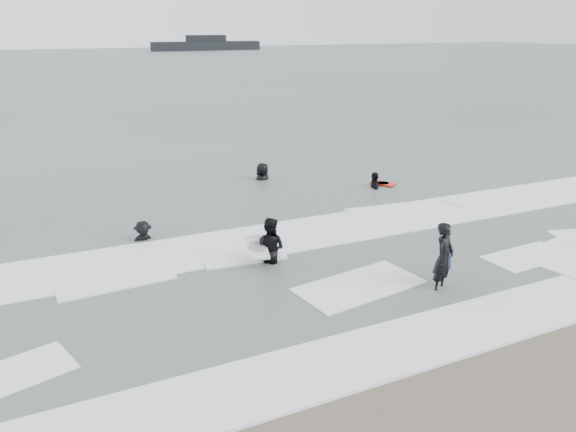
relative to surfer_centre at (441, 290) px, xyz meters
name	(u,v)px	position (x,y,z in m)	size (l,w,h in m)	color
ground	(385,333)	(-2.41, -1.14, 0.00)	(320.00, 320.00, 0.00)	brown
sea	(71,70)	(-2.41, 78.86, 0.06)	(320.00, 320.00, 0.00)	#47544C
surfer_centre	(441,290)	(0.00, 0.00, 0.00)	(0.65, 0.43, 1.79)	black
surfer_wading	(270,262)	(-3.18, 3.38, 0.00)	(0.90, 0.70, 1.86)	black
surfer_breaker	(144,242)	(-6.07, 6.40, 0.00)	(0.98, 0.56, 1.52)	black
surfer_right_near	(374,188)	(3.56, 8.47, 0.00)	(1.07, 0.45, 1.83)	black
surfer_right_far	(263,180)	(-0.08, 11.49, 0.00)	(0.93, 0.61, 1.90)	black
surf_foam	(308,267)	(-2.41, 2.56, 0.04)	(30.03, 9.06, 0.09)	white
bodyboards	(363,221)	(0.25, 4.09, 0.50)	(8.43, 9.08, 1.25)	#101F4C
vessel_horizon	(206,45)	(34.84, 134.80, 1.39)	(27.53, 4.92, 3.74)	black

